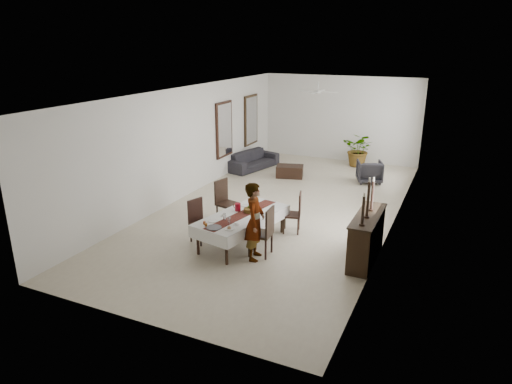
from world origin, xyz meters
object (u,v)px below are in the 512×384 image
object	(u,v)px
woman	(255,221)
sideboard_body	(366,238)
dining_table_top	(242,216)
sofa	(253,160)
red_pitcher	(238,207)

from	to	relation	value
woman	sideboard_body	distance (m)	2.36
dining_table_top	sofa	distance (m)	6.45
red_pitcher	sideboard_body	world-z (taller)	sideboard_body
woman	sofa	xyz separation A→B (m)	(-3.10, 6.51, -0.53)
red_pitcher	sofa	bearing A→B (deg)	111.89
red_pitcher	dining_table_top	bearing A→B (deg)	-42.51
dining_table_top	sideboard_body	world-z (taller)	sideboard_body
woman	red_pitcher	bearing A→B (deg)	33.60
red_pitcher	sideboard_body	bearing A→B (deg)	2.39
woman	sofa	bearing A→B (deg)	13.24
sideboard_body	sofa	world-z (taller)	sideboard_body
dining_table_top	red_pitcher	distance (m)	0.29
sideboard_body	red_pitcher	bearing A→B (deg)	-177.61
dining_table_top	sofa	world-z (taller)	dining_table_top
dining_table_top	woman	bearing A→B (deg)	-33.21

